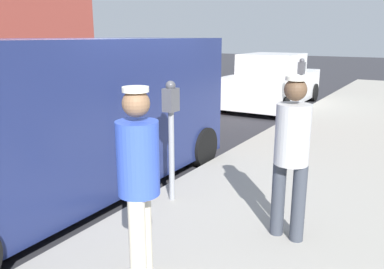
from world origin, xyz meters
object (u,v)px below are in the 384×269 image
parked_van (67,115)px  parked_sedan_ahead (273,83)px  parking_meter_near (171,121)px  pedestrian_in_gray (292,149)px  pedestrian_in_blue (139,176)px  parking_meter_far (301,79)px

parked_van → parked_sedan_ahead: 8.19m
parking_meter_near → pedestrian_in_gray: 1.56m
parked_sedan_ahead → pedestrian_in_gray: bearing=-68.8°
parking_meter_near → pedestrian_in_blue: size_ratio=0.91×
pedestrian_in_gray → parked_sedan_ahead: bearing=111.2°
parked_van → parked_sedan_ahead: (-0.06, 8.18, -0.41)m
parked_van → parked_sedan_ahead: parked_van is taller
parking_meter_far → parked_sedan_ahead: bearing=122.6°
parking_meter_far → parked_van: (-1.50, -5.74, -0.03)m
parking_meter_near → parked_van: (-1.50, -0.31, -0.03)m
parking_meter_far → parked_sedan_ahead: 2.93m
parking_meter_far → parked_sedan_ahead: parking_meter_far is taller
pedestrian_in_gray → parked_van: bearing=-177.1°
pedestrian_in_gray → pedestrian_in_blue: bearing=-120.5°
parking_meter_near → parking_meter_far: size_ratio=1.00×
pedestrian_in_gray → parking_meter_far: bearing=105.5°
parking_meter_near → parked_sedan_ahead: bearing=101.2°
parking_meter_near → pedestrian_in_gray: (1.55, -0.16, -0.08)m
parked_van → parked_sedan_ahead: size_ratio=1.17×
pedestrian_in_gray → parked_van: (-3.05, -0.16, 0.05)m
pedestrian_in_blue → parked_van: size_ratio=0.32×
parking_meter_far → parked_van: size_ratio=0.29×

